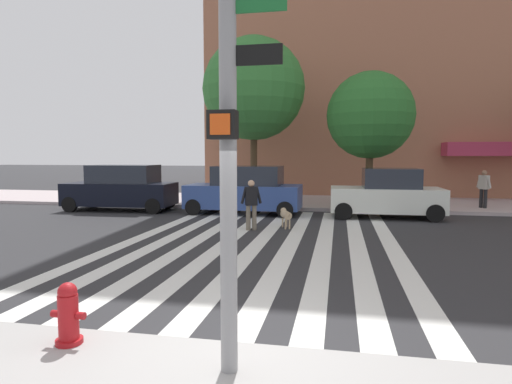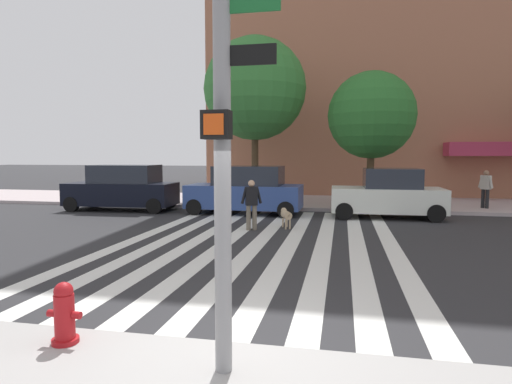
% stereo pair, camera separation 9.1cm
% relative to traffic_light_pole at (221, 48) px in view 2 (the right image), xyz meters
% --- Properties ---
extents(ground_plane, '(160.00, 160.00, 0.00)m').
position_rel_traffic_light_pole_xyz_m(ground_plane, '(-0.09, 7.52, -3.52)').
color(ground_plane, '#2B2B2D').
extents(sidewalk_far, '(80.00, 6.00, 0.15)m').
position_rel_traffic_light_pole_xyz_m(sidewalk_far, '(-0.09, 17.29, -3.45)').
color(sidewalk_far, '#B4A5A6').
rests_on(sidewalk_far, ground_plane).
extents(crosswalk_stripes, '(7.65, 12.95, 0.01)m').
position_rel_traffic_light_pole_xyz_m(crosswalk_stripes, '(-1.06, 7.52, -3.52)').
color(crosswalk_stripes, silver).
rests_on(crosswalk_stripes, ground_plane).
extents(traffic_light_pole, '(0.74, 0.46, 5.80)m').
position_rel_traffic_light_pole_xyz_m(traffic_light_pole, '(0.00, 0.00, 0.00)').
color(traffic_light_pole, gray).
rests_on(traffic_light_pole, sidewalk_near).
extents(fire_hydrant, '(0.44, 0.32, 0.76)m').
position_rel_traffic_light_pole_xyz_m(fire_hydrant, '(-2.10, 0.31, -3.00)').
color(fire_hydrant, '#A61419').
rests_on(fire_hydrant, sidewalk_near).
extents(parked_car_near_curb, '(4.80, 2.15, 2.01)m').
position_rel_traffic_light_pole_xyz_m(parked_car_near_curb, '(-8.32, 13.05, -2.54)').
color(parked_car_near_curb, black).
rests_on(parked_car_near_curb, ground_plane).
extents(parked_car_behind_first, '(4.77, 2.06, 1.99)m').
position_rel_traffic_light_pole_xyz_m(parked_car_behind_first, '(-2.73, 13.05, -2.55)').
color(parked_car_behind_first, '#2D4687').
rests_on(parked_car_behind_first, ground_plane).
extents(parked_car_third_in_line, '(4.27, 2.11, 1.93)m').
position_rel_traffic_light_pole_xyz_m(parked_car_third_in_line, '(2.96, 13.05, -2.61)').
color(parked_car_third_in_line, silver).
rests_on(parked_car_third_in_line, ground_plane).
extents(street_tree_nearest, '(4.92, 4.92, 7.93)m').
position_rel_traffic_light_pole_xyz_m(street_tree_nearest, '(-2.98, 16.20, 2.08)').
color(street_tree_nearest, '#4C3823').
rests_on(street_tree_nearest, sidewalk_far).
extents(street_tree_middle, '(3.81, 3.81, 5.94)m').
position_rel_traffic_light_pole_xyz_m(street_tree_middle, '(2.42, 15.31, 0.65)').
color(street_tree_middle, '#4C3823').
rests_on(street_tree_middle, sidewalk_far).
extents(pedestrian_dog_walker, '(0.69, 0.36, 1.64)m').
position_rel_traffic_light_pole_xyz_m(pedestrian_dog_walker, '(-1.68, 9.29, -2.59)').
color(pedestrian_dog_walker, '#6B6051').
rests_on(pedestrian_dog_walker, ground_plane).
extents(dog_on_leash, '(0.49, 0.94, 0.65)m').
position_rel_traffic_light_pole_xyz_m(dog_on_leash, '(-0.63, 9.94, -3.08)').
color(dog_on_leash, tan).
rests_on(dog_on_leash, ground_plane).
extents(pedestrian_bystander, '(0.50, 0.61, 1.64)m').
position_rel_traffic_light_pole_xyz_m(pedestrian_bystander, '(7.29, 15.79, -2.44)').
color(pedestrian_bystander, black).
rests_on(pedestrian_bystander, sidewalk_far).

